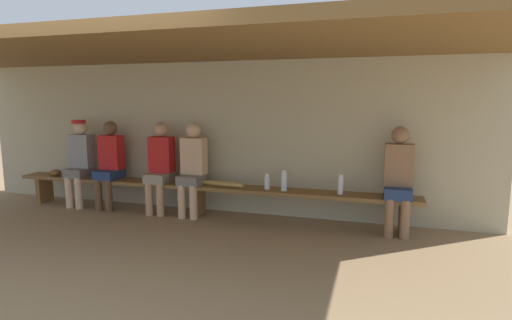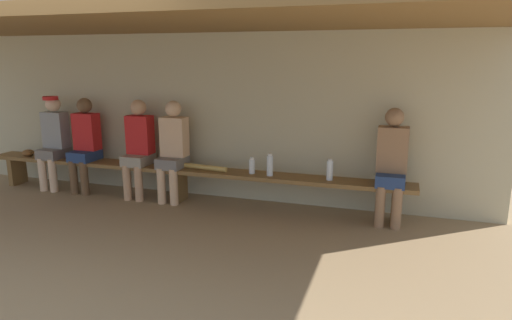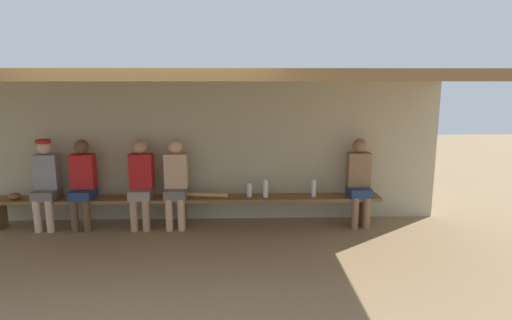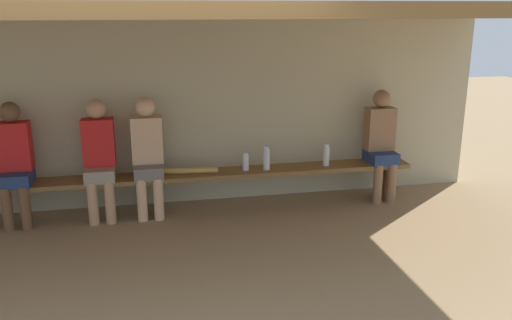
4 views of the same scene
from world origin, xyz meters
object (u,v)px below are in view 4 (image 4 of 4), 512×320
(player_in_blue, at_px, (148,152))
(water_bottle_blue, at_px, (246,162))
(player_in_red, at_px, (99,155))
(water_bottle_green, at_px, (326,155))
(baseball_bat, at_px, (181,171))
(bench, at_px, (157,181))
(water_bottle_orange, at_px, (267,159))
(player_with_sunglasses, at_px, (14,159))
(player_in_white, at_px, (381,140))

(player_in_blue, xyz_separation_m, water_bottle_blue, (1.10, -0.00, -0.17))
(player_in_red, height_order, water_bottle_green, player_in_red)
(player_in_red, distance_m, water_bottle_green, 2.60)
(water_bottle_green, bearing_deg, water_bottle_blue, 179.37)
(baseball_bat, bearing_deg, water_bottle_green, 5.87)
(bench, relative_size, baseball_bat, 7.07)
(player_in_blue, bearing_deg, water_bottle_green, -0.40)
(bench, xyz_separation_m, water_bottle_blue, (1.01, -0.00, 0.17))
(player_in_blue, bearing_deg, water_bottle_blue, -0.20)
(water_bottle_orange, distance_m, baseball_bat, 1.00)
(player_with_sunglasses, bearing_deg, bench, -0.12)
(player_in_blue, xyz_separation_m, baseball_bat, (0.35, -0.00, -0.24))
(player_in_red, bearing_deg, player_in_blue, 0.00)
(water_bottle_green, distance_m, baseball_bat, 1.73)
(player_with_sunglasses, relative_size, player_in_blue, 1.00)
(player_in_blue, relative_size, player_in_red, 1.00)
(player_in_blue, bearing_deg, player_in_red, 180.00)
(player_in_red, distance_m, baseball_bat, 0.90)
(baseball_bat, bearing_deg, water_bottle_orange, 4.38)
(bench, height_order, baseball_bat, baseball_bat)
(player_in_white, xyz_separation_m, water_bottle_orange, (-1.43, -0.04, -0.14))
(player_with_sunglasses, relative_size, water_bottle_blue, 6.54)
(player_in_red, distance_m, water_bottle_orange, 1.87)
(player_with_sunglasses, bearing_deg, player_in_red, 0.00)
(water_bottle_blue, bearing_deg, water_bottle_orange, -7.50)
(player_in_blue, distance_m, water_bottle_orange, 1.35)
(bench, bearing_deg, player_in_red, 179.71)
(water_bottle_orange, distance_m, water_bottle_blue, 0.25)
(player_in_blue, relative_size, baseball_bat, 1.57)
(water_bottle_blue, relative_size, water_bottle_green, 0.80)
(water_bottle_orange, relative_size, water_bottle_green, 1.08)
(water_bottle_green, bearing_deg, player_with_sunglasses, 179.76)
(water_bottle_blue, height_order, water_bottle_green, water_bottle_green)
(water_bottle_orange, height_order, baseball_bat, water_bottle_orange)
(bench, relative_size, water_bottle_orange, 21.82)
(player_in_white, distance_m, baseball_bat, 2.43)
(bench, distance_m, water_bottle_green, 2.00)
(player_in_blue, height_order, player_in_red, same)
(water_bottle_green, bearing_deg, water_bottle_orange, -178.36)
(bench, xyz_separation_m, player_in_red, (-0.61, 0.00, 0.34))
(bench, xyz_separation_m, baseball_bat, (0.26, -0.00, 0.11))
(water_bottle_blue, bearing_deg, baseball_bat, 179.94)
(player_with_sunglasses, relative_size, water_bottle_green, 5.23)
(player_with_sunglasses, xyz_separation_m, water_bottle_blue, (2.49, -0.00, -0.17))
(player_in_white, xyz_separation_m, water_bottle_green, (-0.69, -0.01, -0.15))
(player_in_red, relative_size, water_bottle_blue, 6.54)
(player_in_red, bearing_deg, bench, -0.29)
(player_with_sunglasses, distance_m, water_bottle_green, 3.47)
(player_with_sunglasses, distance_m, water_bottle_orange, 2.73)
(player_in_white, relative_size, player_in_red, 1.00)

